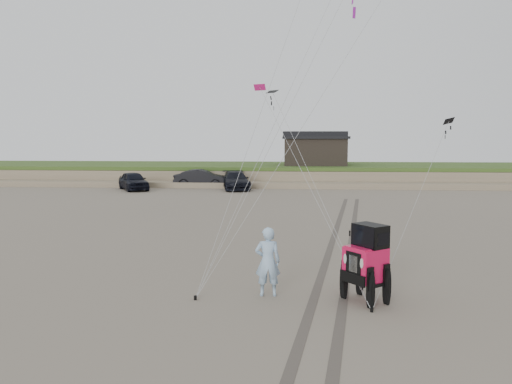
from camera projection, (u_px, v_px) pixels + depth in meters
The scene contains 11 objects.
ground at pixel (296, 298), 13.67m from camera, with size 160.00×160.00×0.00m, color #6B6054.
dune_ridge at pixel (295, 173), 50.76m from camera, with size 160.00×14.25×1.73m.
cabin at pixel (315, 150), 49.85m from camera, with size 6.40×5.40×3.35m.
truck_a at pixel (133, 181), 42.35m from camera, with size 1.83×4.56×1.55m, color black.
truck_b at pixel (202, 178), 44.63m from camera, with size 1.70×4.87×1.60m, color black.
truck_c at pixel (236, 180), 42.90m from camera, with size 2.14×5.26×1.53m, color black.
jeep at pixel (365, 271), 13.29m from camera, with size 1.94×4.49×1.67m, color #DD1347, non-canonical shape.
man at pixel (268, 262), 13.80m from camera, with size 0.71×0.46×1.94m, color #8FA9DD.
stake_main at pixel (195, 298), 13.52m from camera, with size 0.08×0.08×0.12m, color black.
stake_aux at pixel (372, 310), 12.57m from camera, with size 0.08×0.08×0.12m, color black.
tire_tracks at pixel (342, 240), 21.45m from camera, with size 5.22×29.74×0.01m.
Camera 1 is at (-0.10, -13.32, 4.36)m, focal length 35.00 mm.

